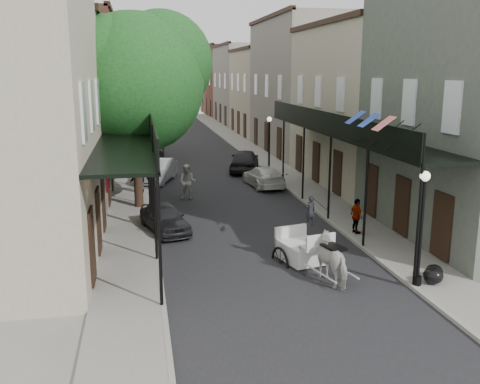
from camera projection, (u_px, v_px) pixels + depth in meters
name	position (u px, v px, depth m)	size (l,w,h in m)	color
ground	(277.00, 274.00, 18.32)	(140.00, 140.00, 0.00)	gray
road	(205.00, 170.00, 37.48)	(8.00, 90.00, 0.01)	black
sidewalk_left	(133.00, 172.00, 36.56)	(2.20, 90.00, 0.12)	gray
sidewalk_right	(274.00, 167.00, 38.37)	(2.20, 90.00, 0.12)	gray
building_row_left	(87.00, 90.00, 44.35)	(5.00, 80.00, 10.50)	#AFA78C
building_row_right	(287.00, 89.00, 47.45)	(5.00, 80.00, 10.50)	gray
gallery_left	(131.00, 136.00, 23.24)	(2.20, 18.05, 4.88)	black
gallery_right	(340.00, 131.00, 24.97)	(2.20, 18.05, 4.88)	black
tree_near	(142.00, 78.00, 25.87)	(7.31, 6.80, 9.63)	#382619
tree_far	(140.00, 84.00, 39.42)	(6.45, 6.00, 8.61)	#382619
lamppost_right_near	(421.00, 227.00, 16.69)	(0.32, 0.32, 3.71)	black
lamppost_left	(150.00, 185.00, 22.87)	(0.32, 0.32, 3.71)	black
lamppost_right_far	(269.00, 143.00, 35.85)	(0.32, 0.32, 3.71)	black
horse	(335.00, 260.00, 17.49)	(0.84, 1.85, 1.56)	beige
carriage	(297.00, 233.00, 19.59)	(1.94, 2.54, 2.61)	black
pedestrian_walking	(188.00, 182.00, 28.75)	(0.93, 0.73, 1.92)	#A7A89F
pedestrian_sidewalk_left	(140.00, 176.00, 29.88)	(1.22, 0.70, 1.88)	gray
pedestrian_sidewalk_right	(357.00, 216.00, 22.38)	(0.88, 0.36, 1.49)	gray
car_left_near	(165.00, 218.00, 22.99)	(1.46, 3.64, 1.24)	black
car_left_mid	(157.00, 171.00, 33.29)	(1.52, 4.35, 1.43)	#949499
car_left_far	(151.00, 151.00, 42.35)	(2.02, 4.37, 1.22)	black
car_right_near	(264.00, 176.00, 32.08)	(1.72, 4.22, 1.23)	silver
car_right_far	(244.00, 160.00, 36.82)	(1.86, 4.63, 1.58)	black
trash_bags	(434.00, 274.00, 17.34)	(0.90, 1.05, 0.54)	black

